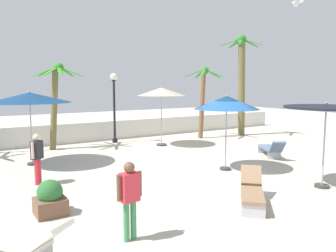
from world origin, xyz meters
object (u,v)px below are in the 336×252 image
object	(u,v)px
patio_umbrella_0	(326,111)
lamp_post_1	(114,99)
lounge_chair_0	(22,241)
lounge_chair_1	(271,148)
palm_tree_0	(241,76)
seagull_0	(297,2)
patio_umbrella_2	(29,98)
palm_tree_2	(203,93)
planter	(50,199)
lounge_chair_2	(252,190)
palm_tree_1	(56,93)
patio_umbrella_3	(161,92)
patio_umbrella_1	(227,103)
guest_0	(37,154)
guest_1	(130,194)

from	to	relation	value
patio_umbrella_0	lamp_post_1	size ratio (longest dim) A/B	0.70
patio_umbrella_0	lounge_chair_0	distance (m)	8.58
lounge_chair_1	palm_tree_0	bearing A→B (deg)	57.09
lounge_chair_0	seagull_0	distance (m)	10.87
patio_umbrella_2	palm_tree_2	world-z (taller)	palm_tree_2
palm_tree_0	planter	size ratio (longest dim) A/B	7.08
patio_umbrella_2	seagull_0	bearing A→B (deg)	-37.82
planter	lounge_chair_2	bearing A→B (deg)	-25.28
lamp_post_1	palm_tree_1	bearing A→B (deg)	-176.92
patio_umbrella_0	palm_tree_0	xyz separation A→B (m)	(5.49, 8.94, 1.31)
lounge_chair_2	palm_tree_2	bearing A→B (deg)	57.94
patio_umbrella_3	palm_tree_2	world-z (taller)	palm_tree_2
lounge_chair_2	seagull_0	xyz separation A→B (m)	(3.79, 1.72, 5.47)
planter	palm_tree_1	bearing A→B (deg)	74.08
palm_tree_1	lounge_chair_0	world-z (taller)	palm_tree_1
seagull_0	patio_umbrella_1	bearing A→B (deg)	145.26
palm_tree_1	seagull_0	size ratio (longest dim) A/B	3.70
patio_umbrella_3	lounge_chair_1	xyz separation A→B (m)	(2.47, -4.89, -2.32)
lounge_chair_1	patio_umbrella_0	bearing A→B (deg)	-119.51
lounge_chair_1	seagull_0	size ratio (longest dim) A/B	1.71
patio_umbrella_1	lounge_chair_2	world-z (taller)	patio_umbrella_1
patio_umbrella_2	palm_tree_2	distance (m)	9.79
palm_tree_0	patio_umbrella_0	bearing A→B (deg)	-121.54
lounge_chair_1	guest_0	world-z (taller)	guest_0
planter	patio_umbrella_0	bearing A→B (deg)	-16.86
guest_0	lounge_chair_0	bearing A→B (deg)	-104.84
patio_umbrella_0	lounge_chair_1	distance (m)	4.65
palm_tree_0	lounge_chair_2	distance (m)	12.59
palm_tree_2	lamp_post_1	distance (m)	5.11
palm_tree_1	lounge_chair_0	size ratio (longest dim) A/B	2.22
lounge_chair_0	lounge_chair_1	distance (m)	10.99
patio_umbrella_1	lamp_post_1	xyz separation A→B (m)	(-1.00, 7.54, -0.11)
lamp_post_1	planter	size ratio (longest dim) A/B	4.32
lounge_chair_1	planter	xyz separation A→B (m)	(-9.50, -1.44, -0.00)
palm_tree_2	lounge_chair_2	distance (m)	11.16
palm_tree_1	lamp_post_1	distance (m)	3.07
lounge_chair_1	seagull_0	bearing A→B (deg)	-122.55
lounge_chair_2	guest_1	bearing A→B (deg)	-178.57
lamp_post_1	lounge_chair_1	xyz separation A→B (m)	(4.09, -7.01, -1.93)
seagull_0	palm_tree_2	bearing A→B (deg)	75.05
patio_umbrella_1	guest_1	xyz separation A→B (m)	(-5.40, -3.14, -1.47)
lamp_post_1	patio_umbrella_3	bearing A→B (deg)	-52.46
patio_umbrella_2	lounge_chair_1	xyz separation A→B (m)	(8.83, -4.08, -2.20)
lounge_chair_0	planter	bearing A→B (deg)	64.15
patio_umbrella_3	palm_tree_0	size ratio (longest dim) A/B	0.50
lounge_chair_2	seagull_0	distance (m)	6.88
lamp_post_1	planter	xyz separation A→B (m)	(-5.40, -8.45, -1.93)
patio_umbrella_2	lamp_post_1	distance (m)	5.57
lounge_chair_0	guest_1	bearing A→B (deg)	-7.52
lounge_chair_0	planter	distance (m)	2.19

